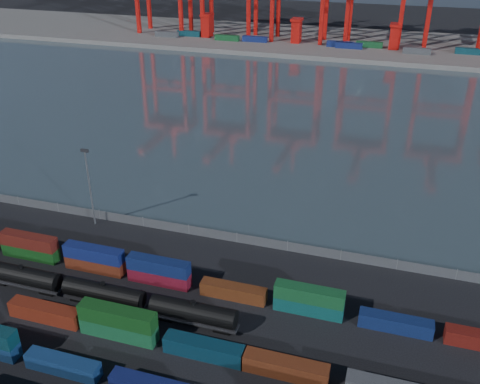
% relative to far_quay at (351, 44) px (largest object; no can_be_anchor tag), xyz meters
% --- Properties ---
extents(ground, '(700.00, 700.00, 0.00)m').
position_rel_far_quay_xyz_m(ground, '(0.00, -210.00, -1.00)').
color(ground, black).
rests_on(ground, ground).
extents(harbor_water, '(700.00, 700.00, 0.00)m').
position_rel_far_quay_xyz_m(harbor_water, '(0.00, -105.00, -0.99)').
color(harbor_water, '#324148').
rests_on(harbor_water, ground).
extents(far_quay, '(700.00, 70.00, 2.00)m').
position_rel_far_quay_xyz_m(far_quay, '(0.00, 0.00, 0.00)').
color(far_quay, '#514F4C').
rests_on(far_quay, ground).
extents(container_row_south, '(139.30, 2.24, 4.77)m').
position_rel_far_quay_xyz_m(container_row_south, '(-5.82, -220.59, 0.99)').
color(container_row_south, '#3A3D3E').
rests_on(container_row_south, ground).
extents(container_row_mid, '(141.32, 2.44, 5.21)m').
position_rel_far_quay_xyz_m(container_row_mid, '(0.46, -212.01, 0.74)').
color(container_row_mid, '#36393B').
rests_on(container_row_mid, ground).
extents(container_row_north, '(140.39, 2.26, 4.81)m').
position_rel_far_quay_xyz_m(container_row_north, '(-13.59, -198.18, 0.95)').
color(container_row_north, navy).
rests_on(container_row_north, ground).
extents(waterfront_fence, '(160.12, 0.12, 2.20)m').
position_rel_far_quay_xyz_m(waterfront_fence, '(-0.00, -182.00, 0.00)').
color(waterfront_fence, '#595B5E').
rests_on(waterfront_fence, ground).
extents(yard_light_mast, '(1.60, 0.40, 16.60)m').
position_rel_far_quay_xyz_m(yard_light_mast, '(-30.00, -184.00, 8.30)').
color(yard_light_mast, slate).
rests_on(yard_light_mast, ground).
extents(quay_containers, '(172.58, 10.99, 2.60)m').
position_rel_far_quay_xyz_m(quay_containers, '(-11.00, -14.54, 2.30)').
color(quay_containers, navy).
rests_on(quay_containers, far_quay).
extents(straddle_carriers, '(140.00, 7.00, 11.10)m').
position_rel_far_quay_xyz_m(straddle_carriers, '(-2.50, -10.00, 6.82)').
color(straddle_carriers, red).
rests_on(straddle_carriers, far_quay).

